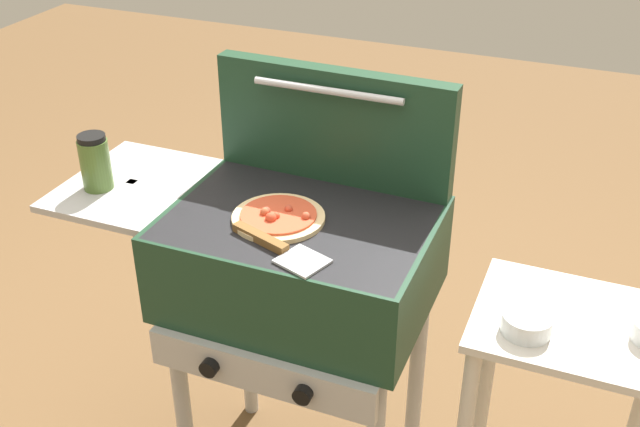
# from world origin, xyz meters

# --- Properties ---
(grill) EXTENTS (0.96, 0.53, 0.90)m
(grill) POSITION_xyz_m (-0.01, -0.00, 0.76)
(grill) COLOR #193823
(grill) RESTS_ON ground_plane
(grill_lid_open) EXTENTS (0.63, 0.09, 0.30)m
(grill_lid_open) POSITION_xyz_m (0.00, 0.21, 1.05)
(grill_lid_open) COLOR #193823
(grill_lid_open) RESTS_ON grill
(pizza_pepperoni) EXTENTS (0.22, 0.22, 0.04)m
(pizza_pepperoni) POSITION_xyz_m (-0.04, -0.03, 0.91)
(pizza_pepperoni) COLOR beige
(pizza_pepperoni) RESTS_ON grill
(sauce_jar) EXTENTS (0.08, 0.08, 0.15)m
(sauce_jar) POSITION_xyz_m (-0.54, -0.06, 0.97)
(sauce_jar) COLOR #4C6B2D
(sauce_jar) RESTS_ON grill
(spatula) EXTENTS (0.26, 0.14, 0.02)m
(spatula) POSITION_xyz_m (0.01, -0.15, 0.91)
(spatula) COLOR #B7BABF
(spatula) RESTS_ON grill
(prep_table) EXTENTS (0.44, 0.36, 0.78)m
(prep_table) POSITION_xyz_m (0.66, 0.00, 0.55)
(prep_table) COLOR beige
(prep_table) RESTS_ON ground_plane
(topping_bowl_near) EXTENTS (0.11, 0.11, 0.04)m
(topping_bowl_near) POSITION_xyz_m (0.56, -0.08, 0.80)
(topping_bowl_near) COLOR silver
(topping_bowl_near) RESTS_ON prep_table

